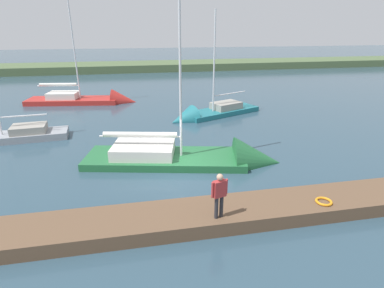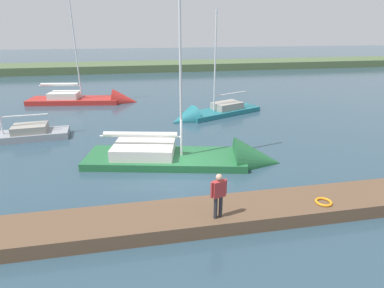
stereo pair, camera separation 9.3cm
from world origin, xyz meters
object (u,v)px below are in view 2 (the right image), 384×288
Objects in this scene: sailboat_inner_slip at (1,139)px; person_on_dock at (219,193)px; sailboat_outer_mooring at (205,160)px; life_ring_buoy at (324,202)px; sailboat_far_right at (207,115)px; sailboat_far_left at (94,101)px.

sailboat_inner_slip is 5.17× the size of person_on_dock.
life_ring_buoy is at bearing -47.44° from sailboat_outer_mooring.
sailboat_inner_slip is at bearing -151.61° from person_on_dock.
sailboat_far_left reaches higher than sailboat_far_right.
sailboat_far_left is 7.15× the size of person_on_dock.
sailboat_far_right is 12.22m from sailboat_far_left.
sailboat_outer_mooring reaches higher than sailboat_far_right.
sailboat_outer_mooring is (3.46, -5.97, -0.50)m from life_ring_buoy.
sailboat_far_left is at bearing -178.96° from person_on_dock.
sailboat_inner_slip is at bearing 167.32° from sailboat_outer_mooring.
sailboat_far_right is 5.38× the size of person_on_dock.
sailboat_far_left is 23.43m from person_on_dock.
sailboat_far_left is at bearing -59.63° from sailboat_far_right.
sailboat_far_right reaches higher than life_ring_buoy.
person_on_dock reaches higher than life_ring_buoy.
life_ring_buoy is at bearing -55.43° from sailboat_far_left.
sailboat_far_right reaches higher than sailboat_inner_slip.
sailboat_far_right is at bearing -173.06° from sailboat_inner_slip.
sailboat_outer_mooring reaches higher than sailboat_far_left.
life_ring_buoy is 0.38× the size of person_on_dock.
sailboat_outer_mooring is at bearing -56.83° from sailboat_far_left.
sailboat_far_left is at bearing 127.53° from sailboat_outer_mooring.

